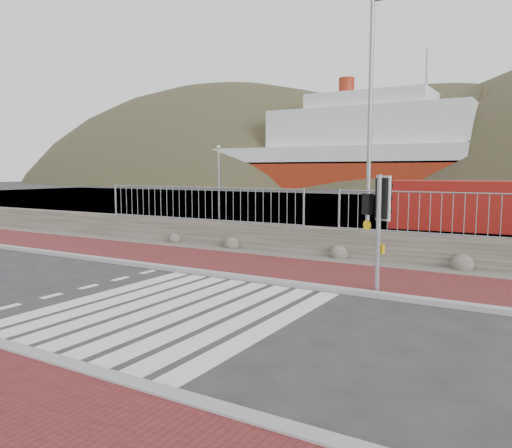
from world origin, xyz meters
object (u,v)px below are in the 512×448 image
Objects in this scene: shipping_container at (453,205)px; streetlight at (374,113)px; ferry at (329,154)px; traffic_signal_far at (378,208)px.

streetlight is at bearing -99.00° from shipping_container.
ferry is 19.09× the size of traffic_signal_far.
shipping_container is (26.96, -50.80, -4.24)m from ferry.
ferry is 57.67m from shipping_container.
traffic_signal_far is at bearing -66.85° from ferry.
traffic_signal_far is 13.81m from shipping_container.
traffic_signal_far is 0.33× the size of streetlight.
ferry is 70.32m from traffic_signal_far.
traffic_signal_far is (27.61, -64.58, -3.47)m from ferry.
streetlight is at bearing -66.51° from ferry.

